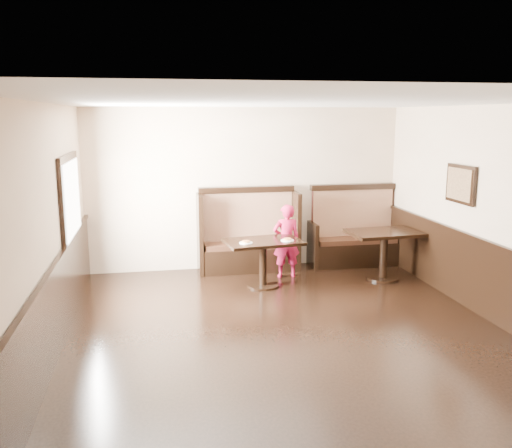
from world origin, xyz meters
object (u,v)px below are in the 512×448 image
object	(u,v)px
booth_main	(248,240)
table_main	(263,251)
child	(286,241)
booth_neighbor	(354,238)
table_neighbor	(384,243)

from	to	relation	value
booth_main	table_main	xyz separation A→B (m)	(0.07, -1.00, 0.05)
table_main	child	bearing A→B (deg)	33.96
booth_neighbor	table_main	bearing A→B (deg)	-152.10
table_neighbor	child	bearing A→B (deg)	161.16
booth_neighbor	child	bearing A→B (deg)	-157.96
booth_main	table_neighbor	bearing A→B (deg)	-25.01
table_main	child	xyz separation A→B (m)	(0.48, 0.43, 0.05)
booth_neighbor	child	size ratio (longest dim) A/B	1.34
table_main	child	world-z (taller)	child
booth_neighbor	table_neighbor	xyz separation A→B (m)	(0.15, -0.98, 0.12)
child	table_neighbor	bearing A→B (deg)	166.53
booth_main	booth_neighbor	world-z (taller)	same
booth_neighbor	table_neighbor	bearing A→B (deg)	-81.38
table_main	booth_neighbor	bearing A→B (deg)	20.17
booth_main	booth_neighbor	size ratio (longest dim) A/B	1.06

